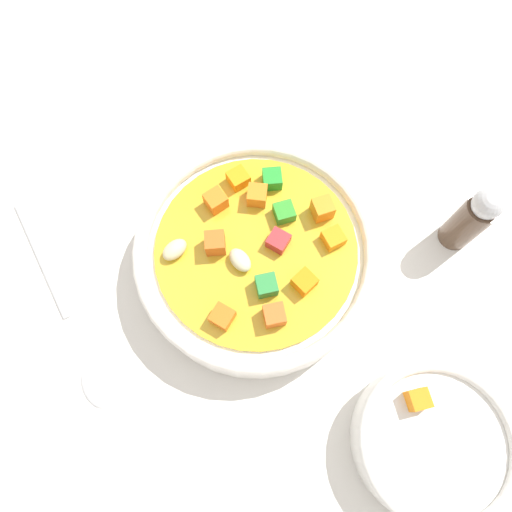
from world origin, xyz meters
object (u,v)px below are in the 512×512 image
at_px(side_bowl_small, 433,442).
at_px(pepper_shaker, 472,219).
at_px(spoon, 70,327).
at_px(soup_bowl_main, 256,255).

bearing_deg(side_bowl_small, pepper_shaker, 61.07).
height_order(side_bowl_small, pepper_shaker, pepper_shaker).
relative_size(spoon, side_bowl_small, 1.70).
bearing_deg(side_bowl_small, spoon, 149.06).
distance_m(side_bowl_small, pepper_shaker, 0.18).
height_order(soup_bowl_main, side_bowl_small, soup_bowl_main).
xyz_separation_m(soup_bowl_main, spoon, (-0.17, -0.02, -0.02)).
distance_m(soup_bowl_main, side_bowl_small, 0.20).
xyz_separation_m(spoon, pepper_shaker, (0.35, 0.00, 0.04)).
bearing_deg(pepper_shaker, spoon, -179.83).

